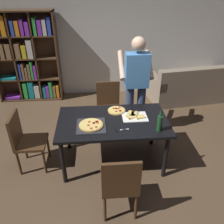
# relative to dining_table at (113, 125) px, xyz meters

# --- Properties ---
(ground_plane) EXTENTS (12.00, 12.00, 0.00)m
(ground_plane) POSITION_rel_dining_table_xyz_m (0.00, 0.00, -0.67)
(ground_plane) COLOR brown
(back_wall) EXTENTS (6.40, 0.10, 2.80)m
(back_wall) POSITION_rel_dining_table_xyz_m (0.00, 2.60, 0.73)
(back_wall) COLOR silver
(back_wall) RESTS_ON ground_plane
(dining_table) EXTENTS (1.57, 0.92, 0.75)m
(dining_table) POSITION_rel_dining_table_xyz_m (0.00, 0.00, 0.00)
(dining_table) COLOR black
(dining_table) RESTS_ON ground_plane
(chair_near_camera) EXTENTS (0.42, 0.42, 0.90)m
(chair_near_camera) POSITION_rel_dining_table_xyz_m (-0.00, -0.94, -0.16)
(chair_near_camera) COLOR #472D19
(chair_near_camera) RESTS_ON ground_plane
(chair_far_side) EXTENTS (0.42, 0.42, 0.90)m
(chair_far_side) POSITION_rel_dining_table_xyz_m (0.00, 0.94, -0.16)
(chair_far_side) COLOR #472D19
(chair_far_side) RESTS_ON ground_plane
(chair_left_end) EXTENTS (0.42, 0.42, 0.90)m
(chair_left_end) POSITION_rel_dining_table_xyz_m (-1.27, 0.00, -0.16)
(chair_left_end) COLOR #472D19
(chair_left_end) RESTS_ON ground_plane
(couch) EXTENTS (1.80, 1.07, 0.85)m
(couch) POSITION_rel_dining_table_xyz_m (1.91, 1.99, -0.37)
(couch) COLOR gray
(couch) RESTS_ON ground_plane
(bookshelf) EXTENTS (1.40, 0.35, 1.95)m
(bookshelf) POSITION_rel_dining_table_xyz_m (-1.71, 2.37, 0.30)
(bookshelf) COLOR #513823
(bookshelf) RESTS_ON ground_plane
(person_serving_pizza) EXTENTS (0.55, 0.54, 1.75)m
(person_serving_pizza) POSITION_rel_dining_table_xyz_m (0.45, 0.72, 0.33)
(person_serving_pizza) COLOR #38476B
(person_serving_pizza) RESTS_ON ground_plane
(pepperoni_pizza_on_tray) EXTENTS (0.39, 0.39, 0.04)m
(pepperoni_pizza_on_tray) POSITION_rel_dining_table_xyz_m (-0.31, -0.12, 0.09)
(pepperoni_pizza_on_tray) COLOR #2D2D33
(pepperoni_pizza_on_tray) RESTS_ON dining_table
(pizza_slices_on_towel) EXTENTS (0.36, 0.30, 0.03)m
(pizza_slices_on_towel) POSITION_rel_dining_table_xyz_m (0.32, 0.07, 0.09)
(pizza_slices_on_towel) COLOR white
(pizza_slices_on_towel) RESTS_ON dining_table
(wine_bottle) EXTENTS (0.07, 0.07, 0.32)m
(wine_bottle) POSITION_rel_dining_table_xyz_m (0.59, -0.30, 0.20)
(wine_bottle) COLOR #194723
(wine_bottle) RESTS_ON dining_table
(kitchen_scissors) EXTENTS (0.20, 0.09, 0.01)m
(kitchen_scissors) POSITION_rel_dining_table_xyz_m (0.06, -0.26, 0.08)
(kitchen_scissors) COLOR silver
(kitchen_scissors) RESTS_ON dining_table
(second_pizza_plain) EXTENTS (0.27, 0.27, 0.03)m
(second_pizza_plain) POSITION_rel_dining_table_xyz_m (0.08, 0.26, 0.09)
(second_pizza_plain) COLOR tan
(second_pizza_plain) RESTS_ON dining_table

